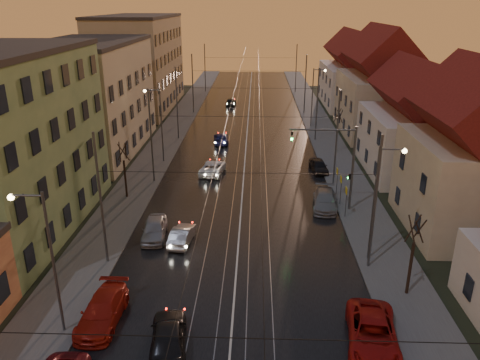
# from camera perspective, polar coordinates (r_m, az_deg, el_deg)

# --- Properties ---
(road) EXTENTS (16.00, 120.00, 0.04)m
(road) POSITION_cam_1_polar(r_m,az_deg,el_deg) (60.07, 0.82, 5.19)
(road) COLOR black
(road) RESTS_ON ground
(sidewalk_left) EXTENTS (4.00, 120.00, 0.15)m
(sidewalk_left) POSITION_cam_1_polar(r_m,az_deg,el_deg) (61.07, -8.64, 5.27)
(sidewalk_left) COLOR #4C4C4C
(sidewalk_left) RESTS_ON ground
(sidewalk_right) EXTENTS (4.00, 120.00, 0.15)m
(sidewalk_right) POSITION_cam_1_polar(r_m,az_deg,el_deg) (60.69, 10.34, 5.07)
(sidewalk_right) COLOR #4C4C4C
(sidewalk_right) RESTS_ON ground
(tram_rail_0) EXTENTS (0.06, 120.00, 0.03)m
(tram_rail_0) POSITION_cam_1_polar(r_m,az_deg,el_deg) (60.14, -1.28, 5.25)
(tram_rail_0) COLOR gray
(tram_rail_0) RESTS_ON road
(tram_rail_1) EXTENTS (0.06, 120.00, 0.03)m
(tram_rail_1) POSITION_cam_1_polar(r_m,az_deg,el_deg) (60.08, 0.08, 5.23)
(tram_rail_1) COLOR gray
(tram_rail_1) RESTS_ON road
(tram_rail_2) EXTENTS (0.06, 120.00, 0.03)m
(tram_rail_2) POSITION_cam_1_polar(r_m,az_deg,el_deg) (60.05, 1.56, 5.22)
(tram_rail_2) COLOR gray
(tram_rail_2) RESTS_ON road
(tram_rail_3) EXTENTS (0.06, 120.00, 0.03)m
(tram_rail_3) POSITION_cam_1_polar(r_m,az_deg,el_deg) (60.06, 2.93, 5.20)
(tram_rail_3) COLOR gray
(tram_rail_3) RESTS_ON road
(apartment_left_2) EXTENTS (10.00, 20.00, 12.00)m
(apartment_left_2) POSITION_cam_1_polar(r_m,az_deg,el_deg) (56.02, -17.74, 9.35)
(apartment_left_2) COLOR #C4B798
(apartment_left_2) RESTS_ON ground
(apartment_left_3) EXTENTS (10.00, 24.00, 14.00)m
(apartment_left_3) POSITION_cam_1_polar(r_m,az_deg,el_deg) (78.62, -12.10, 13.68)
(apartment_left_3) COLOR #92845E
(apartment_left_3) RESTS_ON ground
(house_right_1) EXTENTS (8.67, 10.20, 10.80)m
(house_right_1) POSITION_cam_1_polar(r_m,az_deg,el_deg) (38.02, 26.55, 2.09)
(house_right_1) COLOR #B7A98D
(house_right_1) RESTS_ON ground
(house_right_2) EXTENTS (9.18, 12.24, 9.20)m
(house_right_2) POSITION_cam_1_polar(r_m,az_deg,el_deg) (49.86, 20.58, 6.06)
(house_right_2) COLOR silver
(house_right_2) RESTS_ON ground
(house_right_3) EXTENTS (9.18, 14.28, 11.50)m
(house_right_3) POSITION_cam_1_polar(r_m,az_deg,el_deg) (63.72, 16.65, 10.58)
(house_right_3) COLOR #B7A98D
(house_right_3) RESTS_ON ground
(house_right_4) EXTENTS (9.18, 16.32, 10.00)m
(house_right_4) POSITION_cam_1_polar(r_m,az_deg,el_deg) (81.18, 13.55, 12.39)
(house_right_4) COLOR silver
(house_right_4) RESTS_ON ground
(catenary_pole_l_1) EXTENTS (0.16, 0.16, 9.00)m
(catenary_pole_l_1) POSITION_cam_1_polar(r_m,az_deg,el_deg) (30.87, -16.60, -2.46)
(catenary_pole_l_1) COLOR #595B60
(catenary_pole_l_1) RESTS_ON ground
(catenary_pole_r_1) EXTENTS (0.16, 0.16, 9.00)m
(catenary_pole_r_1) POSITION_cam_1_polar(r_m,az_deg,el_deg) (30.23, 16.12, -2.92)
(catenary_pole_r_1) COLOR #595B60
(catenary_pole_r_1) RESTS_ON ground
(catenary_pole_l_2) EXTENTS (0.16, 0.16, 9.00)m
(catenary_pole_l_2) POSITION_cam_1_polar(r_m,az_deg,el_deg) (44.52, -10.78, 5.18)
(catenary_pole_l_2) COLOR #595B60
(catenary_pole_l_2) RESTS_ON ground
(catenary_pole_r_2) EXTENTS (0.16, 0.16, 9.00)m
(catenary_pole_r_2) POSITION_cam_1_polar(r_m,az_deg,el_deg) (44.08, 11.69, 4.96)
(catenary_pole_r_2) COLOR #595B60
(catenary_pole_r_2) RESTS_ON ground
(catenary_pole_l_3) EXTENTS (0.16, 0.16, 9.00)m
(catenary_pole_l_3) POSITION_cam_1_polar(r_m,az_deg,el_deg) (58.84, -7.69, 9.17)
(catenary_pole_l_3) COLOR #595B60
(catenary_pole_l_3) RESTS_ON ground
(catenary_pole_r_3) EXTENTS (0.16, 0.16, 9.00)m
(catenary_pole_r_3) POSITION_cam_1_polar(r_m,az_deg,el_deg) (58.50, 9.38, 9.01)
(catenary_pole_r_3) COLOR #595B60
(catenary_pole_r_3) RESTS_ON ground
(catenary_pole_l_4) EXTENTS (0.16, 0.16, 9.00)m
(catenary_pole_l_4) POSITION_cam_1_polar(r_m,az_deg,el_deg) (73.42, -5.79, 11.57)
(catenary_pole_l_4) COLOR #595B60
(catenary_pole_l_4) RESTS_ON ground
(catenary_pole_r_4) EXTENTS (0.16, 0.16, 9.00)m
(catenary_pole_r_4) POSITION_cam_1_polar(r_m,az_deg,el_deg) (73.16, 7.96, 11.44)
(catenary_pole_r_4) COLOR #595B60
(catenary_pole_r_4) RESTS_ON ground
(catenary_pole_l_5) EXTENTS (0.16, 0.16, 9.00)m
(catenary_pole_l_5) POSITION_cam_1_polar(r_m,az_deg,el_deg) (91.11, -4.29, 13.42)
(catenary_pole_l_5) COLOR #595B60
(catenary_pole_l_5) RESTS_ON ground
(catenary_pole_r_5) EXTENTS (0.16, 0.16, 9.00)m
(catenary_pole_r_5) POSITION_cam_1_polar(r_m,az_deg,el_deg) (90.89, 6.85, 13.31)
(catenary_pole_r_5) COLOR #595B60
(catenary_pole_r_5) RESTS_ON ground
(street_lamp_0) EXTENTS (1.75, 0.32, 8.00)m
(street_lamp_0) POSITION_cam_1_polar(r_m,az_deg,el_deg) (25.05, -22.65, -7.93)
(street_lamp_0) COLOR #595B60
(street_lamp_0) RESTS_ON ground
(street_lamp_1) EXTENTS (1.75, 0.32, 8.00)m
(street_lamp_1) POSITION_cam_1_polar(r_m,az_deg,el_deg) (31.10, 16.68, -1.53)
(street_lamp_1) COLOR #595B60
(street_lamp_1) RESTS_ON ground
(street_lamp_2) EXTENTS (1.75, 0.32, 8.00)m
(street_lamp_2) POSITION_cam_1_polar(r_m,az_deg,el_deg) (50.21, -9.93, 7.47)
(street_lamp_2) COLOR #595B60
(street_lamp_2) RESTS_ON ground
(street_lamp_3) EXTENTS (1.75, 0.32, 8.00)m
(street_lamp_3) POSITION_cam_1_polar(r_m,az_deg,el_deg) (65.31, 9.11, 10.60)
(street_lamp_3) COLOR #595B60
(street_lamp_3) RESTS_ON ground
(traffic_light_mast) EXTENTS (5.30, 0.32, 7.20)m
(traffic_light_mast) POSITION_cam_1_polar(r_m,az_deg,el_deg) (38.29, 12.20, 2.65)
(traffic_light_mast) COLOR #595B60
(traffic_light_mast) RESTS_ON ground
(bare_tree_0) EXTENTS (1.09, 1.09, 5.11)m
(bare_tree_0) POSITION_cam_1_polar(r_m,az_deg,el_deg) (41.82, -13.87, 1.01)
(bare_tree_0) COLOR black
(bare_tree_0) RESTS_ON ground
(bare_tree_1) EXTENTS (1.09, 1.09, 5.11)m
(bare_tree_1) POSITION_cam_1_polar(r_m,az_deg,el_deg) (28.98, 20.19, -8.95)
(bare_tree_1) COLOR black
(bare_tree_1) RESTS_ON ground
(bare_tree_2) EXTENTS (1.09, 1.09, 5.11)m
(bare_tree_2) POSITION_cam_1_polar(r_m,az_deg,el_deg) (54.42, 11.77, 5.77)
(bare_tree_2) COLOR black
(bare_tree_2) RESTS_ON ground
(driving_car_0) EXTENTS (2.34, 4.58, 1.49)m
(driving_car_0) POSITION_cam_1_polar(r_m,az_deg,el_deg) (24.78, -8.73, -18.22)
(driving_car_0) COLOR black
(driving_car_0) RESTS_ON ground
(driving_car_1) EXTENTS (1.68, 3.86, 1.23)m
(driving_car_1) POSITION_cam_1_polar(r_m,az_deg,el_deg) (34.04, -7.06, -6.67)
(driving_car_1) COLOR #949599
(driving_car_1) RESTS_ON ground
(driving_car_2) EXTENTS (2.68, 4.80, 1.27)m
(driving_car_2) POSITION_cam_1_polar(r_m,az_deg,el_deg) (47.22, -3.34, 1.51)
(driving_car_2) COLOR white
(driving_car_2) RESTS_ON ground
(driving_car_3) EXTENTS (2.18, 4.43, 1.24)m
(driving_car_3) POSITION_cam_1_polar(r_m,az_deg,el_deg) (57.56, -2.32, 5.10)
(driving_car_3) COLOR navy
(driving_car_3) RESTS_ON ground
(driving_car_4) EXTENTS (1.77, 3.84, 1.27)m
(driving_car_4) POSITION_cam_1_polar(r_m,az_deg,el_deg) (79.26, -1.10, 9.52)
(driving_car_4) COLOR black
(driving_car_4) RESTS_ON ground
(parked_left_2) EXTENTS (2.05, 4.86, 1.40)m
(parked_left_2) POSITION_cam_1_polar(r_m,az_deg,el_deg) (27.18, -16.44, -15.08)
(parked_left_2) COLOR #A81B10
(parked_left_2) RESTS_ON ground
(parked_left_3) EXTENTS (2.05, 4.33, 1.43)m
(parked_left_3) POSITION_cam_1_polar(r_m,az_deg,el_deg) (35.01, -10.39, -5.87)
(parked_left_3) COLOR #A3A3A9
(parked_left_3) RESTS_ON ground
(parked_right_0) EXTENTS (3.13, 5.56, 1.47)m
(parked_right_0) POSITION_cam_1_polar(r_m,az_deg,el_deg) (25.56, 15.85, -17.52)
(parked_right_0) COLOR #AC1311
(parked_right_0) RESTS_ON ground
(parked_right_1) EXTENTS (2.46, 4.95, 1.38)m
(parked_right_1) POSITION_cam_1_polar(r_m,az_deg,el_deg) (39.93, 10.31, -2.44)
(parked_right_1) COLOR gray
(parked_right_1) RESTS_ON ground
(parked_right_2) EXTENTS (1.89, 3.90, 1.28)m
(parked_right_2) POSITION_cam_1_polar(r_m,az_deg,el_deg) (48.31, 9.56, 1.71)
(parked_right_2) COLOR black
(parked_right_2) RESTS_ON ground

